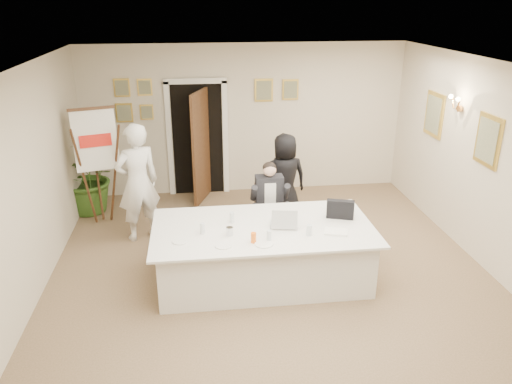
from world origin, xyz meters
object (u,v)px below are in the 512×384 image
object	(u,v)px
conference_table	(263,253)
oj_glass	(254,238)
laptop_bag	(340,209)
potted_palm	(89,176)
paper_stack	(336,232)
laptop	(283,216)
seated_man	(269,203)
standing_man	(138,183)
standing_woman	(285,178)
flip_chart	(98,173)
steel_jug	(230,231)

from	to	relation	value
conference_table	oj_glass	world-z (taller)	oj_glass
laptop_bag	oj_glass	world-z (taller)	laptop_bag
potted_palm	oj_glass	distance (m)	3.96
conference_table	paper_stack	xyz separation A→B (m)	(0.89, -0.30, 0.40)
laptop	seated_man	bearing A→B (deg)	100.73
standing_man	standing_woman	xyz separation A→B (m)	(2.35, 0.40, -0.17)
flip_chart	standing_man	bearing A→B (deg)	-43.34
standing_woman	paper_stack	xyz separation A→B (m)	(0.27, -2.16, 0.04)
standing_woman	steel_jug	world-z (taller)	standing_woman
standing_woman	laptop_bag	world-z (taller)	standing_woman
steel_jug	potted_palm	bearing A→B (deg)	128.20
flip_chart	laptop	world-z (taller)	flip_chart
steel_jug	seated_man	bearing A→B (deg)	60.80
oj_glass	laptop	bearing A→B (deg)	44.57
paper_stack	oj_glass	world-z (taller)	oj_glass
laptop_bag	paper_stack	xyz separation A→B (m)	(-0.17, -0.44, -0.11)
potted_palm	laptop	distance (m)	3.95
potted_palm	steel_jug	distance (m)	3.60
paper_stack	laptop	bearing A→B (deg)	154.65
standing_woman	potted_palm	world-z (taller)	standing_woman
conference_table	steel_jug	world-z (taller)	steel_jug
standing_woman	laptop	size ratio (longest dim) A/B	4.25
potted_palm	laptop	bearing A→B (deg)	-41.91
conference_table	paper_stack	bearing A→B (deg)	-18.62
standing_woman	oj_glass	bearing A→B (deg)	62.35
laptop	flip_chart	bearing A→B (deg)	151.61
conference_table	standing_man	distance (m)	2.32
flip_chart	steel_jug	xyz separation A→B (m)	(1.96, -2.31, -0.06)
standing_woman	paper_stack	bearing A→B (deg)	88.63
oj_glass	steel_jug	distance (m)	0.36
flip_chart	oj_glass	world-z (taller)	flip_chart
seated_man	steel_jug	xyz separation A→B (m)	(-0.70, -1.24, 0.17)
standing_woman	steel_jug	xyz separation A→B (m)	(-1.07, -2.06, 0.08)
flip_chart	potted_palm	size ratio (longest dim) A/B	1.44
seated_man	flip_chart	bearing A→B (deg)	155.35
potted_palm	paper_stack	distance (m)	4.62
seated_man	standing_man	world-z (taller)	standing_man
standing_woman	oj_glass	world-z (taller)	standing_woman
laptop	steel_jug	distance (m)	0.74
flip_chart	standing_man	xyz separation A→B (m)	(0.69, -0.65, 0.03)
standing_man	potted_palm	distance (m)	1.53
standing_woman	paper_stack	distance (m)	2.18
paper_stack	potted_palm	bearing A→B (deg)	140.57
seated_man	standing_man	xyz separation A→B (m)	(-1.97, 0.41, 0.27)
oj_glass	seated_man	bearing A→B (deg)	74.04
standing_woman	paper_stack	world-z (taller)	standing_woman
conference_table	seated_man	world-z (taller)	seated_man
standing_man	laptop	bearing A→B (deg)	118.24
flip_chart	standing_woman	bearing A→B (deg)	-4.74
oj_glass	steel_jug	world-z (taller)	oj_glass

